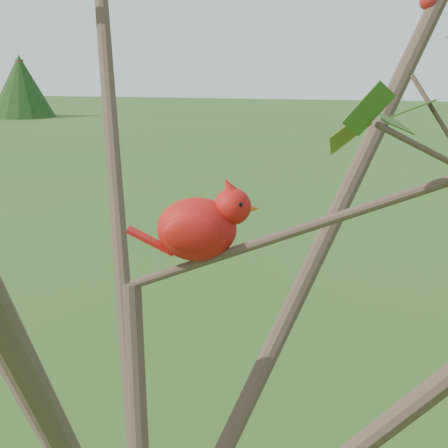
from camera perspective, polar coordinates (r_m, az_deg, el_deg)
crabapple_tree at (r=1.16m, az=-6.68°, el=0.79°), size 2.35×2.05×2.95m
cardinal at (r=1.26m, az=-1.91°, el=-0.15°), size 0.24×0.14×0.17m
distant_trees at (r=25.11m, az=11.25°, el=11.61°), size 42.58×16.77×3.66m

